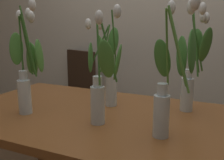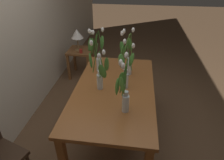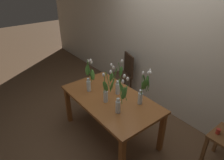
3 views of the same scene
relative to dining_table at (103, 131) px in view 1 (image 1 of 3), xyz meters
name	(u,v)px [view 1 (image 1 of 3)]	position (x,y,z in m)	size (l,w,h in m)	color
room_wall_rear	(167,7)	(0.00, 1.31, 0.70)	(9.00, 0.10, 2.70)	beige
dining_table	(103,131)	(0.00, 0.00, 0.00)	(1.60, 0.90, 0.74)	brown
tulip_vase_0	(107,70)	(-0.05, 0.15, 0.30)	(0.18, 0.22, 0.57)	silver
tulip_vase_1	(169,85)	(0.37, -0.12, 0.31)	(0.21, 0.19, 0.57)	silver
tulip_vase_2	(27,71)	(-0.38, -0.13, 0.32)	(0.21, 0.14, 0.58)	silver
tulip_vase_3	(193,66)	(0.41, 0.28, 0.33)	(0.17, 0.21, 0.57)	silver
tulip_vase_4	(102,87)	(0.06, -0.12, 0.27)	(0.15, 0.21, 0.55)	silver
dining_chair	(74,91)	(-0.85, 1.03, -0.12)	(0.50, 0.50, 0.93)	#382619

